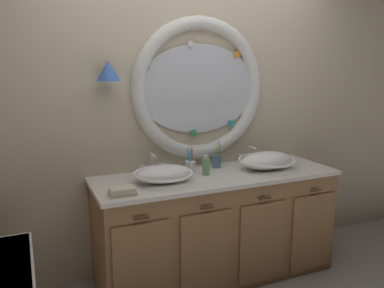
% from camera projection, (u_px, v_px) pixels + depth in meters
% --- Properties ---
extents(back_wall_assembly, '(6.40, 0.26, 2.60)m').
position_uv_depth(back_wall_assembly, '(189.00, 108.00, 3.24)').
color(back_wall_assembly, beige).
rests_on(back_wall_assembly, ground_plane).
extents(vanity_counter, '(1.90, 0.67, 0.85)m').
position_uv_depth(vanity_counter, '(216.00, 225.00, 3.14)').
color(vanity_counter, olive).
rests_on(vanity_counter, ground_plane).
extents(sink_basin_left, '(0.44, 0.44, 0.12)m').
position_uv_depth(sink_basin_left, '(163.00, 174.00, 2.85)').
color(sink_basin_left, white).
rests_on(sink_basin_left, vanity_counter).
extents(sink_basin_right, '(0.47, 0.47, 0.14)m').
position_uv_depth(sink_basin_right, '(267.00, 160.00, 3.19)').
color(sink_basin_right, white).
rests_on(sink_basin_right, vanity_counter).
extents(faucet_set_left, '(0.22, 0.12, 0.16)m').
position_uv_depth(faucet_set_left, '(152.00, 165.00, 3.08)').
color(faucet_set_left, silver).
rests_on(faucet_set_left, vanity_counter).
extents(faucet_set_right, '(0.23, 0.13, 0.14)m').
position_uv_depth(faucet_set_right, '(250.00, 155.00, 3.42)').
color(faucet_set_right, silver).
rests_on(faucet_set_right, vanity_counter).
extents(toothbrush_holder_left, '(0.08, 0.08, 0.22)m').
position_uv_depth(toothbrush_holder_left, '(190.00, 165.00, 3.09)').
color(toothbrush_holder_left, white).
rests_on(toothbrush_holder_left, vanity_counter).
extents(toothbrush_holder_right, '(0.08, 0.08, 0.22)m').
position_uv_depth(toothbrush_holder_right, '(217.00, 160.00, 3.23)').
color(toothbrush_holder_right, slate).
rests_on(toothbrush_holder_right, vanity_counter).
extents(soap_dispenser, '(0.06, 0.06, 0.16)m').
position_uv_depth(soap_dispenser, '(205.00, 166.00, 3.01)').
color(soap_dispenser, '#6BAD66').
rests_on(soap_dispenser, vanity_counter).
extents(folded_hand_towel, '(0.17, 0.12, 0.05)m').
position_uv_depth(folded_hand_towel, '(122.00, 191.00, 2.57)').
color(folded_hand_towel, beige).
rests_on(folded_hand_towel, vanity_counter).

